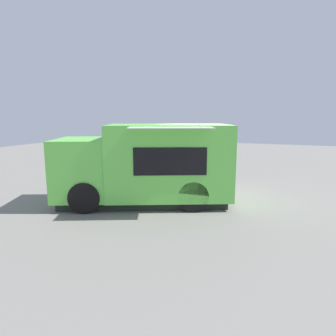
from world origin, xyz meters
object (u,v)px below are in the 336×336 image
Objects in this scene: planter_flowering_far at (95,167)px; food_truck at (147,166)px; plaza_bench at (132,163)px; planter_flowering_near at (226,163)px.

food_truck is at bearing -125.47° from planter_flowering_far.
food_truck reaches higher than plaza_bench.
food_truck is 6.69× the size of planter_flowering_far.
planter_flowering_far reaches higher than planter_flowering_near.
planter_flowering_far is 2.03m from plaza_bench.
food_truck reaches higher than planter_flowering_far.
food_truck reaches higher than planter_flowering_near.
food_truck is 6.15m from planter_flowering_near.
planter_flowering_near is 0.95× the size of planter_flowering_far.
planter_flowering_far is at bearing 122.40° from planter_flowering_near.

